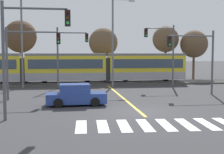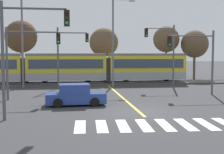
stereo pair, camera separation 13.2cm
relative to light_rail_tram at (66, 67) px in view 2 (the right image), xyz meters
The scene contains 25 objects.
ground_plane 18.29m from the light_rail_tram, 75.14° to the right, with size 200.00×200.00×0.00m, color #333335.
track_bed 5.05m from the light_rail_tram, ahead, with size 120.00×4.00×0.18m, color #4C4742.
rail_near 5.05m from the light_rail_tram, ahead, with size 120.00×0.08×0.10m, color #939399.
rail_far 5.05m from the light_rail_tram, ahead, with size 120.00×0.08×0.10m, color #939399.
light_rail_tram is the anchor object (origin of this frame).
crosswalk_stripe_0 20.89m from the light_rail_tram, 87.75° to the right, with size 0.56×2.80×0.01m, color silver.
crosswalk_stripe_1 21.02m from the light_rail_tram, 84.75° to the right, with size 0.56×2.80×0.01m, color silver.
crosswalk_stripe_2 21.21m from the light_rail_tram, 81.79° to the right, with size 0.56×2.80×0.01m, color silver.
crosswalk_stripe_3 21.45m from the light_rail_tram, 78.90° to the right, with size 0.56×2.80×0.01m, color silver.
crosswalk_stripe_4 21.75m from the light_rail_tram, 76.07° to the right, with size 0.56×2.80×0.01m, color silver.
crosswalk_stripe_5 22.09m from the light_rail_tram, 73.34° to the right, with size 0.56×2.80×0.01m, color silver.
crosswalk_stripe_6 22.49m from the light_rail_tram, 70.69° to the right, with size 0.56×2.80×0.01m, color silver.
lane_centre_line 11.66m from the light_rail_tram, 66.04° to the right, with size 0.20×16.99×0.01m, color gold.
sedan_crossing 14.42m from the light_rail_tram, 87.09° to the right, with size 4.25×2.02×1.52m.
traffic_light_mid_left 11.71m from the light_rail_tram, 105.20° to the right, with size 4.25×0.38×5.71m.
traffic_light_near_left 18.97m from the light_rail_tram, 96.41° to the right, with size 3.75×0.38×6.55m.
traffic_light_far_left 4.36m from the light_rail_tram, 86.76° to the right, with size 3.25×0.38×6.28m.
traffic_light_mid_right 15.52m from the light_rail_tram, 42.44° to the right, with size 4.25×0.38×5.65m.
traffic_light_far_right 11.47m from the light_rail_tram, 23.49° to the right, with size 3.25×0.38×6.60m.
street_lamp_west 6.10m from the light_rail_tram, 148.81° to the right, with size 2.45×0.28×9.68m.
street_lamp_centre 7.00m from the light_rail_tram, 32.24° to the right, with size 2.43×0.28×9.53m.
bare_tree_far_west 8.45m from the light_rail_tram, 139.18° to the left, with size 4.13×4.13×7.80m.
bare_tree_west 7.74m from the light_rail_tram, 46.26° to the left, with size 3.86×3.86×6.97m.
bare_tree_east 15.09m from the light_rail_tram, 21.66° to the left, with size 3.61×3.61×7.33m.
bare_tree_far_east 18.25m from the light_rail_tram, 14.75° to the left, with size 3.77×3.77×6.74m.
Camera 2 is at (-4.37, -18.89, 3.80)m, focal length 50.00 mm.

